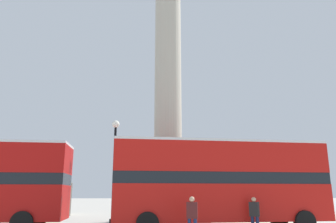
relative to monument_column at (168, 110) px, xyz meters
The scene contains 7 objects.
ground_plane 7.60m from the monument_column, ahead, with size 200.00×200.00×0.00m, color #ADA89E.
monument_column is the anchor object (origin of this frame).
bus_b 8.45m from the monument_column, 71.24° to the right, with size 10.62×3.52×4.31m.
equestrian_statue 12.94m from the monument_column, 149.30° to the left, with size 4.58×4.06×6.02m.
street_lamp 6.52m from the monument_column, 131.38° to the right, with size 0.44×0.44×5.94m.
pedestrian_near_lamp 10.94m from the monument_column, 67.48° to the right, with size 0.43×0.41×1.61m.
pedestrian_by_plinth 11.39m from the monument_column, 87.71° to the right, with size 0.46×0.27×1.65m.
Camera 1 is at (-1.48, -22.78, 1.78)m, focal length 35.00 mm.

